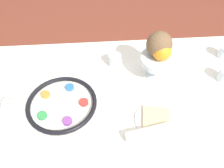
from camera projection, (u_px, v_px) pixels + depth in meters
name	position (u px, v px, depth m)	size (l,w,h in m)	color
ground_plane	(123.00, 159.00, 1.55)	(8.00, 8.00, 0.00)	brown
dining_table	(125.00, 135.00, 1.28)	(1.48, 0.83, 0.72)	white
seder_plate	(62.00, 104.00, 0.96)	(0.31, 0.31, 0.03)	silver
wine_glass	(6.00, 103.00, 0.86)	(0.08, 0.08, 0.14)	silver
fruit_stand	(159.00, 62.00, 1.03)	(0.18, 0.18, 0.12)	silver
orange_fruit	(162.00, 51.00, 0.97)	(0.09, 0.09, 0.09)	orange
coconut	(159.00, 44.00, 0.98)	(0.12, 0.12, 0.12)	brown
bread_plate	(156.00, 120.00, 0.92)	(0.18, 0.18, 0.02)	silver
napkin_roll	(148.00, 132.00, 0.87)	(0.19, 0.07, 0.04)	white
cup_mid	(115.00, 60.00, 1.12)	(0.06, 0.06, 0.07)	silver
fork_left	(69.00, 62.00, 1.15)	(0.03, 0.19, 0.01)	silver
fork_right	(75.00, 62.00, 1.15)	(0.02, 0.19, 0.01)	silver
spoon	(154.00, 143.00, 0.86)	(0.17, 0.06, 0.01)	silver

